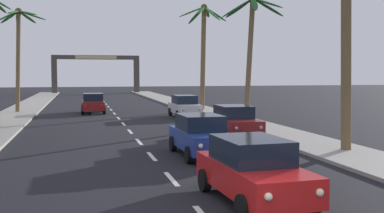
% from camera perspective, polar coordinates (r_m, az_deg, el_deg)
% --- Properties ---
extents(sidewalk_right, '(3.20, 110.00, 0.14)m').
position_cam_1_polar(sidewalk_right, '(29.76, 7.14, -2.24)').
color(sidewalk_right, '#9E998E').
rests_on(sidewalk_right, ground).
extents(lane_markings, '(4.28, 87.86, 0.01)m').
position_cam_1_polar(lane_markings, '(27.83, -7.04, -2.82)').
color(lane_markings, silver).
rests_on(lane_markings, ground).
extents(sedan_lead_at_stop_bar, '(2.11, 4.51, 1.68)m').
position_cam_1_polar(sedan_lead_at_stop_bar, '(12.17, 7.53, -7.80)').
color(sedan_lead_at_stop_bar, red).
rests_on(sedan_lead_at_stop_bar, ground).
extents(sedan_third_in_queue, '(2.00, 4.47, 1.68)m').
position_cam_1_polar(sedan_third_in_queue, '(18.75, 1.08, -3.55)').
color(sedan_third_in_queue, navy).
rests_on(sedan_third_in_queue, ground).
extents(sedan_oncoming_far, '(1.99, 4.47, 1.68)m').
position_cam_1_polar(sedan_oncoming_far, '(39.77, -12.22, 0.43)').
color(sedan_oncoming_far, maroon).
rests_on(sedan_oncoming_far, ground).
extents(sedan_parked_nearest_kerb, '(1.99, 4.47, 1.68)m').
position_cam_1_polar(sedan_parked_nearest_kerb, '(24.14, 5.27, -1.84)').
color(sedan_parked_nearest_kerb, maroon).
rests_on(sedan_parked_nearest_kerb, ground).
extents(sedan_parked_mid_kerb, '(1.96, 4.46, 1.68)m').
position_cam_1_polar(sedan_parked_mid_kerb, '(35.26, -0.91, 0.06)').
color(sedan_parked_mid_kerb, silver).
rests_on(sedan_parked_mid_kerb, ground).
extents(palm_left_farthest, '(4.21, 4.39, 8.83)m').
position_cam_1_polar(palm_left_farthest, '(41.39, -20.78, 8.04)').
color(palm_left_farthest, brown).
rests_on(palm_left_farthest, ground).
extents(palm_right_second, '(4.43, 4.39, 9.04)m').
position_cam_1_polar(palm_right_second, '(20.43, 18.68, 11.46)').
color(palm_right_second, brown).
rests_on(palm_right_second, ground).
extents(palm_right_third, '(4.45, 4.56, 8.51)m').
position_cam_1_polar(palm_right_third, '(30.59, 7.40, 9.20)').
color(palm_right_third, brown).
rests_on(palm_right_third, ground).
extents(palm_right_farthest, '(4.58, 4.46, 9.52)m').
position_cam_1_polar(palm_right_farthest, '(41.23, 1.43, 8.13)').
color(palm_right_farthest, brown).
rests_on(palm_right_farthest, ground).
extents(town_gateway_arch, '(14.56, 0.90, 6.42)m').
position_cam_1_polar(town_gateway_arch, '(79.42, -11.84, 4.64)').
color(town_gateway_arch, '#423D38').
rests_on(town_gateway_arch, ground).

